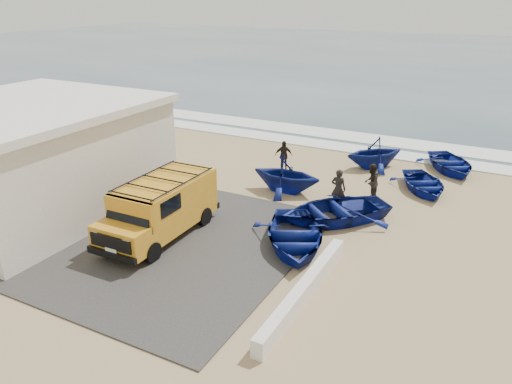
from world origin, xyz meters
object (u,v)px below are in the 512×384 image
at_px(boat_near_left, 294,236).
at_px(boat_far_left, 374,152).
at_px(fisherman_front, 338,189).
at_px(boat_near_right, 335,210).
at_px(boat_mid_left, 286,174).
at_px(boat_far_right, 450,164).
at_px(boat_mid_right, 423,184).
at_px(fisherman_middle, 371,182).
at_px(fisherman_back, 284,156).
at_px(building, 27,157).
at_px(parapet, 304,290).
at_px(van, 161,206).

distance_m(boat_near_left, boat_far_left, 9.65).
bearing_deg(boat_near_left, boat_far_left, 61.86).
relative_size(boat_near_left, fisherman_front, 2.47).
xyz_separation_m(boat_near_right, boat_mid_left, (-2.95, 1.90, 0.37)).
relative_size(boat_near_left, boat_far_right, 1.12).
xyz_separation_m(boat_mid_right, fisherman_middle, (-1.82, -2.10, 0.45)).
height_order(boat_near_left, boat_near_right, boat_near_right).
bearing_deg(boat_far_left, fisherman_back, -104.36).
bearing_deg(building, parapet, -4.58).
bearing_deg(fisherman_middle, boat_far_left, -167.44).
relative_size(boat_near_left, fisherman_middle, 2.58).
bearing_deg(fisherman_middle, boat_mid_right, 138.07).
bearing_deg(boat_far_right, fisherman_back, 176.64).
bearing_deg(building, boat_far_left, 45.77).
height_order(building, boat_mid_left, building).
xyz_separation_m(parapet, fisherman_middle, (-0.37, 8.20, 0.53)).
xyz_separation_m(boat_near_left, boat_far_right, (3.68, 10.92, -0.05)).
bearing_deg(boat_near_right, fisherman_back, 177.63).
xyz_separation_m(boat_mid_right, boat_far_left, (-2.84, 2.12, 0.45)).
xyz_separation_m(parapet, boat_near_left, (-1.54, 2.78, 0.15)).
bearing_deg(building, boat_near_left, 9.22).
bearing_deg(fisherman_back, boat_mid_right, -21.44).
xyz_separation_m(building, parapet, (12.50, -1.00, -1.89)).
height_order(parapet, boat_mid_right, boat_mid_right).
height_order(building, van, building).
bearing_deg(boat_near_left, fisherman_middle, 50.59).
distance_m(boat_near_right, fisherman_middle, 2.83).
relative_size(building, boat_mid_left, 3.02).
bearing_deg(fisherman_back, boat_far_left, 8.00).
bearing_deg(fisherman_front, parapet, 97.71).
bearing_deg(building, boat_far_right, 40.94).
distance_m(van, boat_near_left, 4.90).
bearing_deg(parapet, fisherman_front, 101.15).
height_order(boat_near_right, fisherman_middle, fisherman_middle).
bearing_deg(boat_far_left, boat_mid_left, -73.85).
distance_m(van, fisherman_back, 8.65).
bearing_deg(boat_mid_left, boat_far_left, -27.33).
relative_size(van, boat_mid_left, 1.62).
distance_m(fisherman_front, fisherman_middle, 1.75).
xyz_separation_m(boat_near_left, fisherman_back, (-3.73, 7.16, 0.33)).
bearing_deg(fisherman_front, boat_near_right, 100.55).
xyz_separation_m(parapet, boat_mid_right, (1.45, 10.30, 0.08)).
distance_m(boat_near_right, fisherman_front, 1.36).
xyz_separation_m(boat_mid_left, fisherman_front, (2.63, -0.63, 0.02)).
bearing_deg(fisherman_middle, parapet, 1.63).
bearing_deg(van, fisherman_front, 47.52).
distance_m(van, fisherman_middle, 8.98).
distance_m(boat_near_left, boat_mid_right, 8.09).
bearing_deg(boat_near_left, fisherman_front, 59.66).
bearing_deg(fisherman_middle, fisherman_back, -110.50).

